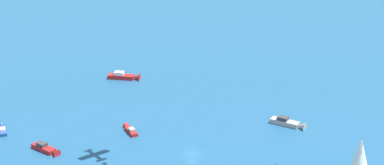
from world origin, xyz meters
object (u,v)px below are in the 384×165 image
at_px(sailboat_outer_ring_d, 360,154).
at_px(motorboat_outer_ring_b, 125,77).
at_px(motorboat_ahead, 289,123).
at_px(motorboat_outer_ring_c, 47,149).
at_px(motorboat_far_stbd, 130,130).
at_px(motorboat_inshore, 2,129).

bearing_deg(sailboat_outer_ring_d, motorboat_outer_ring_b, 49.12).
distance_m(motorboat_ahead, motorboat_outer_ring_b, 57.25).
bearing_deg(motorboat_outer_ring_c, sailboat_outer_ring_d, -93.51).
relative_size(motorboat_outer_ring_c, sailboat_outer_ring_d, 0.92).
height_order(motorboat_outer_ring_c, sailboat_outer_ring_d, sailboat_outer_ring_d).
distance_m(motorboat_far_stbd, motorboat_inshore, 32.76).
relative_size(motorboat_ahead, sailboat_outer_ring_d, 1.09).
bearing_deg(motorboat_outer_ring_b, motorboat_outer_ring_c, 167.00).
xyz_separation_m(motorboat_ahead, motorboat_outer_ring_c, (-18.02, 59.41, -0.09)).
bearing_deg(motorboat_far_stbd, sailboat_outer_ring_d, -106.79).
height_order(motorboat_outer_ring_b, motorboat_outer_ring_c, motorboat_outer_ring_b).
bearing_deg(motorboat_inshore, sailboat_outer_ring_d, -99.63).
height_order(motorboat_far_stbd, motorboat_ahead, motorboat_ahead).
bearing_deg(motorboat_far_stbd, motorboat_inshore, 93.00).
xyz_separation_m(motorboat_far_stbd, motorboat_ahead, (5.93, -41.13, 0.23)).
bearing_deg(motorboat_far_stbd, motorboat_ahead, -81.80).
bearing_deg(motorboat_inshore, motorboat_far_stbd, -87.00).
height_order(motorboat_ahead, motorboat_outer_ring_c, motorboat_ahead).
xyz_separation_m(motorboat_outer_ring_b, motorboat_outer_ring_c, (-49.11, 11.33, -0.13)).
height_order(motorboat_inshore, motorboat_ahead, motorboat_ahead).
relative_size(motorboat_inshore, motorboat_ahead, 0.68).
xyz_separation_m(motorboat_ahead, motorboat_outer_ring_b, (31.09, 48.08, 0.04)).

